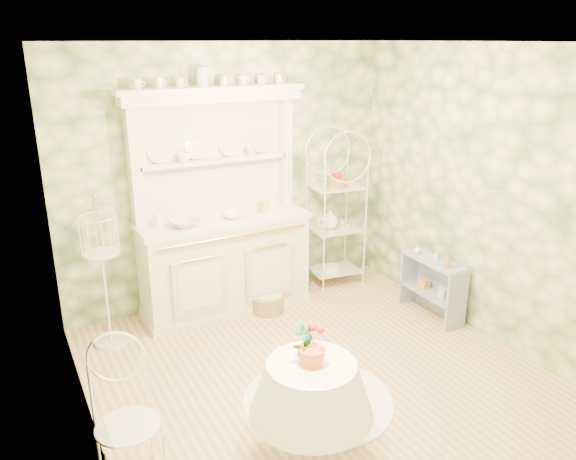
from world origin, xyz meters
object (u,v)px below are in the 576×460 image
side_shelf (432,290)px  floor_basket (268,301)px  birdcage_stand (104,277)px  bakers_rack (336,206)px  cafe_chair (128,428)px  kitchen_dresser (223,205)px  round_table (311,409)px

side_shelf → floor_basket: (-1.45, 0.86, -0.16)m
side_shelf → birdcage_stand: bearing=162.7°
birdcage_stand → floor_basket: birdcage_stand is taller
bakers_rack → cafe_chair: (-2.86, -2.10, -0.49)m
bakers_rack → floor_basket: size_ratio=4.93×
birdcage_stand → floor_basket: 1.69m
bakers_rack → cafe_chair: 3.58m
birdcage_stand → floor_basket: size_ratio=3.63×
cafe_chair → bakers_rack: bearing=53.1°
kitchen_dresser → side_shelf: size_ratio=3.47×
round_table → kitchen_dresser: bearing=81.9°
bakers_rack → side_shelf: bakers_rack is taller
side_shelf → cafe_chair: size_ratio=0.75×
kitchen_dresser → birdcage_stand: size_ratio=1.68×
round_table → birdcage_stand: 2.37m
side_shelf → birdcage_stand: (-3.04, 0.97, 0.40)m
kitchen_dresser → floor_basket: bearing=-39.5°
floor_basket → side_shelf: bearing=-30.7°
kitchen_dresser → birdcage_stand: bearing=-171.8°
birdcage_stand → floor_basket: bearing=-3.9°
side_shelf → birdcage_stand: birdcage_stand is taller
cafe_chair → round_table: bearing=2.8°
side_shelf → round_table: bearing=-150.3°
bakers_rack → side_shelf: 1.42m
bakers_rack → birdcage_stand: 2.64m
round_table → floor_basket: size_ratio=1.92×
round_table → side_shelf: bearing=29.2°
cafe_chair → kitchen_dresser: bearing=71.2°
floor_basket → birdcage_stand: bearing=176.1°
side_shelf → round_table: (-2.14, -1.20, 0.08)m
kitchen_dresser → floor_basket: 1.12m
round_table → floor_basket: round_table is taller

